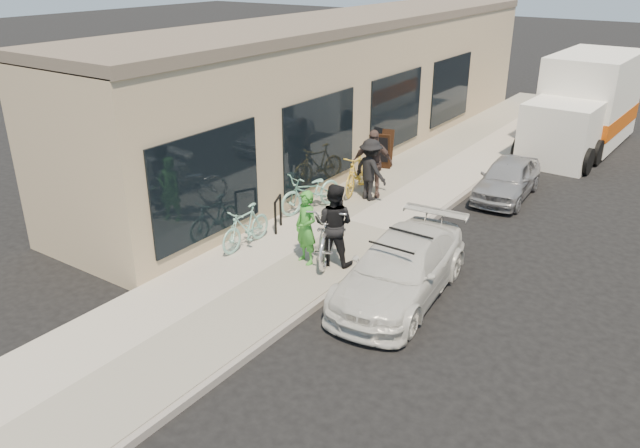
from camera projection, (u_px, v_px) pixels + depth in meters
The scene contains 17 objects.
ground at pixel (352, 304), 11.42m from camera, with size 120.00×120.00×0.00m, color black.
sidewalk at pixel (347, 223), 14.70m from camera, with size 3.00×34.00×0.15m, color #A7A196.
curb at pixel (406, 238), 13.89m from camera, with size 0.12×34.00×0.13m, color gray.
storefront at pixel (347, 87), 19.35m from camera, with size 3.60×20.00×4.22m.
bike_rack at pixel (278, 210), 13.95m from camera, with size 0.26×0.51×0.78m.
sandwich_board at pixel (380, 149), 18.08m from camera, with size 0.81×0.82×1.07m.
sedan_white at pixel (401, 269), 11.47m from camera, with size 1.98×4.05×1.17m.
sedan_silver at pixel (507, 178), 16.25m from camera, with size 1.23×3.05×1.04m, color #A1A1A6.
moving_truck at pixel (584, 107), 20.32m from camera, with size 2.46×6.12×2.97m.
tandem_bike at pixel (331, 227), 12.76m from camera, with size 0.79×2.27×1.19m, color silver.
woman_rider at pixel (306, 228), 12.34m from camera, with size 0.55×0.36×1.52m, color green.
man_standing at pixel (334, 224), 12.28m from camera, with size 0.82×0.64×1.68m, color black.
cruiser_bike_a at pixel (246, 227), 13.16m from camera, with size 0.42×1.50×0.90m, color #83C3B3.
cruiser_bike_b at pixel (311, 191), 15.05m from camera, with size 0.64×1.84×0.97m, color #83C3B3.
cruiser_bike_c at pixel (357, 172), 16.22m from camera, with size 0.49×1.74×1.04m, color gold.
bystander_a at pixel (370, 170), 15.60m from camera, with size 1.02×0.58×1.57m, color black.
bystander_b at pixel (372, 163), 15.80m from camera, with size 1.02×0.43×1.75m, color brown.
Camera 1 is at (5.16, -8.48, 5.86)m, focal length 35.00 mm.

